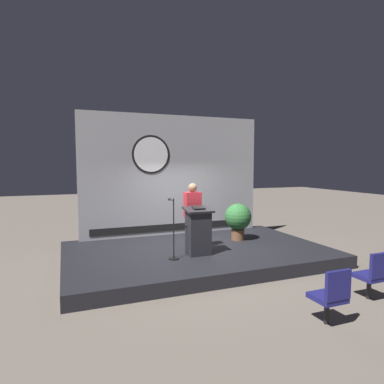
{
  "coord_description": "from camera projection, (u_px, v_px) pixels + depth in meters",
  "views": [
    {
      "loc": [
        -3.09,
        -7.55,
        2.43
      ],
      "look_at": [
        -0.19,
        -0.14,
        1.74
      ],
      "focal_mm": 30.85,
      "sensor_mm": 36.0,
      "label": 1
    }
  ],
  "objects": [
    {
      "name": "audience_chair_left",
      "position": [
        331.0,
        294.0,
        4.91
      ],
      "size": [
        0.44,
        0.45,
        0.89
      ],
      "color": "black",
      "rests_on": "ground"
    },
    {
      "name": "potted_plant",
      "position": [
        238.0,
        218.0,
        9.19
      ],
      "size": [
        0.74,
        0.74,
        1.02
      ],
      "color": "brown",
      "rests_on": "stage_platform"
    },
    {
      "name": "banner_display",
      "position": [
        173.0,
        175.0,
        9.87
      ],
      "size": [
        5.49,
        0.12,
        3.55
      ],
      "color": "#9E9EA3",
      "rests_on": "stage_platform"
    },
    {
      "name": "ground_plane",
      "position": [
        197.0,
        260.0,
        8.34
      ],
      "size": [
        40.0,
        40.0,
        0.0
      ],
      "primitive_type": "plane",
      "color": "#6B6056"
    },
    {
      "name": "speaker_person",
      "position": [
        193.0,
        216.0,
        8.14
      ],
      "size": [
        0.4,
        0.26,
        1.65
      ],
      "color": "black",
      "rests_on": "stage_platform"
    },
    {
      "name": "audience_chair_right",
      "position": [
        373.0,
        273.0,
        5.83
      ],
      "size": [
        0.44,
        0.45,
        0.89
      ],
      "color": "black",
      "rests_on": "ground"
    },
    {
      "name": "stage_platform",
      "position": [
        197.0,
        254.0,
        8.32
      ],
      "size": [
        6.4,
        4.0,
        0.3
      ],
      "primitive_type": "cube",
      "color": "black",
      "rests_on": "ground"
    },
    {
      "name": "microphone_stand",
      "position": [
        173.0,
        238.0,
        7.37
      ],
      "size": [
        0.24,
        0.46,
        1.37
      ],
      "color": "black",
      "rests_on": "stage_platform"
    },
    {
      "name": "podium",
      "position": [
        198.0,
        231.0,
        7.7
      ],
      "size": [
        0.64,
        0.5,
        1.14
      ],
      "color": "#26262B",
      "rests_on": "stage_platform"
    }
  ]
}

